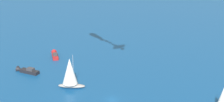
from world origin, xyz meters
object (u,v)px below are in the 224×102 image
at_px(motorboat_offshore, 55,55).
at_px(motorboat_ahead, 27,71).
at_px(sailboat_trailing, 224,99).
at_px(sailboat_far_stbd, 70,73).

xyz_separation_m(motorboat_offshore, motorboat_ahead, (21.76, -0.06, 0.07)).
relative_size(sailboat_trailing, motorboat_ahead, 1.19).
height_order(motorboat_offshore, motorboat_ahead, motorboat_ahead).
relative_size(sailboat_far_stbd, motorboat_ahead, 1.29).
relative_size(motorboat_offshore, motorboat_ahead, 0.87).
xyz_separation_m(sailboat_far_stbd, sailboat_trailing, (-5.18, 59.79, -0.49)).
xyz_separation_m(motorboat_offshore, sailboat_trailing, (21.12, 84.89, 5.13)).
bearing_deg(sailboat_far_stbd, sailboat_trailing, 94.95).
distance_m(motorboat_offshore, sailboat_trailing, 87.63).
relative_size(sailboat_far_stbd, motorboat_offshore, 1.49).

